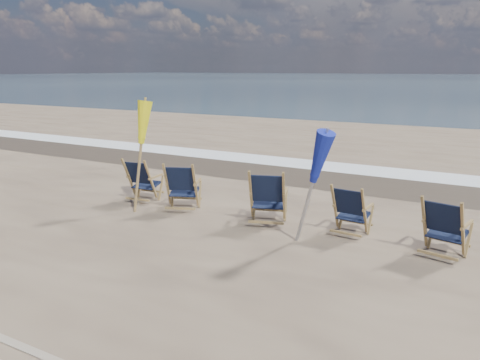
{
  "coord_description": "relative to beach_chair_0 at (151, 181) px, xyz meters",
  "views": [
    {
      "loc": [
        3.89,
        -4.92,
        2.85
      ],
      "look_at": [
        0.0,
        2.2,
        0.9
      ],
      "focal_mm": 35.0,
      "sensor_mm": 36.0,
      "label": 1
    }
  ],
  "objects": [
    {
      "name": "beach_chair_1",
      "position": [
        1.18,
        -0.05,
        0.02
      ],
      "size": [
        0.89,
        0.94,
        1.04
      ],
      "primitive_type": null,
      "rotation": [
        0.0,
        0.0,
        3.52
      ],
      "color": "black",
      "rests_on": "ground"
    },
    {
      "name": "umbrella_yellow",
      "position": [
        0.13,
        -0.48,
        1.2
      ],
      "size": [
        0.3,
        0.3,
        2.22
      ],
      "color": "olive",
      "rests_on": "ground"
    },
    {
      "name": "beach_chair_4",
      "position": [
        6.07,
        -0.31,
        0.0
      ],
      "size": [
        0.78,
        0.84,
        1.0
      ],
      "primitive_type": null,
      "rotation": [
        0.0,
        0.0,
        2.93
      ],
      "color": "black",
      "rests_on": "ground"
    },
    {
      "name": "wet_sand_strip",
      "position": [
        2.42,
        4.14,
        -0.49
      ],
      "size": [
        200.0,
        2.6,
        0.0
      ],
      "primitive_type": "cube",
      "color": "#42362A",
      "rests_on": "ground"
    },
    {
      "name": "beach_chair_0",
      "position": [
        0.0,
        0.0,
        0.0
      ],
      "size": [
        0.71,
        0.78,
        0.99
      ],
      "primitive_type": null,
      "rotation": [
        0.0,
        0.0,
        3.25
      ],
      "color": "black",
      "rests_on": "ground"
    },
    {
      "name": "umbrella_blue",
      "position": [
        3.82,
        -0.71,
        0.99
      ],
      "size": [
        0.3,
        0.3,
        2.0
      ],
      "color": "#A5A5AD",
      "rests_on": "ground"
    },
    {
      "name": "beach_chair_3",
      "position": [
        4.54,
        0.01,
        -0.02
      ],
      "size": [
        0.66,
        0.73,
        0.94
      ],
      "primitive_type": null,
      "rotation": [
        0.0,
        0.0,
        3.06
      ],
      "color": "black",
      "rests_on": "ground"
    },
    {
      "name": "beach_chair_2",
      "position": [
        3.09,
        -0.03,
        0.05
      ],
      "size": [
        0.9,
        0.96,
        1.08
      ],
      "primitive_type": null,
      "rotation": [
        0.0,
        0.0,
        3.46
      ],
      "color": "black",
      "rests_on": "ground"
    },
    {
      "name": "surf_foam",
      "position": [
        2.42,
        5.64,
        -0.49
      ],
      "size": [
        200.0,
        1.4,
        0.01
      ],
      "primitive_type": "cube",
      "color": "silver",
      "rests_on": "ground"
    }
  ]
}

